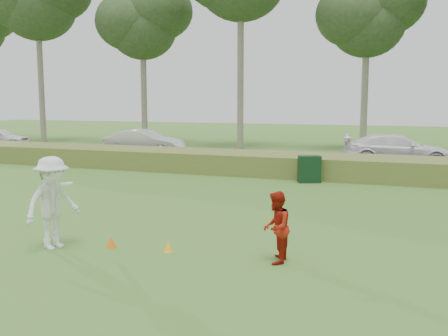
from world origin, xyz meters
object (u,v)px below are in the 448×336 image
at_px(player_white, 53,203).
at_px(player_red, 276,227).
at_px(utility_cabinet, 309,169).
at_px(car_mid, 144,143).
at_px(cone_yellow, 168,247).
at_px(car_right, 397,150).
at_px(cone_orange, 111,242).

xyz_separation_m(player_white, player_red, (4.81, 0.76, -0.29)).
relative_size(player_red, utility_cabinet, 1.35).
height_order(player_white, car_mid, player_white).
bearing_deg(cone_yellow, car_right, 76.34).
xyz_separation_m(cone_yellow, utility_cabinet, (1.02, 10.26, 0.42)).
height_order(cone_orange, cone_yellow, cone_orange).
distance_m(utility_cabinet, car_mid, 12.23).
height_order(utility_cabinet, car_mid, car_mid).
xyz_separation_m(cone_orange, cone_yellow, (1.33, 0.15, -0.00)).
height_order(utility_cabinet, car_right, car_right).
relative_size(cone_orange, car_mid, 0.05).
height_order(player_white, utility_cabinet, player_white).
xyz_separation_m(cone_orange, car_mid, (-8.42, 16.22, 0.70)).
distance_m(utility_cabinet, car_right, 7.26).
bearing_deg(player_white, car_mid, 39.16).
height_order(player_red, car_right, car_right).
bearing_deg(utility_cabinet, player_white, -130.14).
relative_size(player_white, player_red, 1.40).
xyz_separation_m(player_white, car_right, (6.57, 17.46, -0.19)).
xyz_separation_m(player_red, cone_yellow, (-2.33, -0.13, -0.60)).
bearing_deg(player_red, car_right, 168.77).
bearing_deg(car_right, cone_yellow, 157.59).
distance_m(player_white, car_right, 18.65).
relative_size(cone_orange, utility_cabinet, 0.23).
xyz_separation_m(player_white, car_mid, (-7.27, 16.70, -0.20)).
height_order(cone_orange, car_right, car_right).
xyz_separation_m(cone_orange, utility_cabinet, (2.34, 10.41, 0.41)).
distance_m(cone_orange, utility_cabinet, 10.68).
height_order(cone_orange, car_mid, car_mid).
distance_m(player_red, car_right, 16.79).
xyz_separation_m(cone_yellow, car_mid, (-9.74, 16.07, 0.70)).
height_order(player_red, utility_cabinet, player_red).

